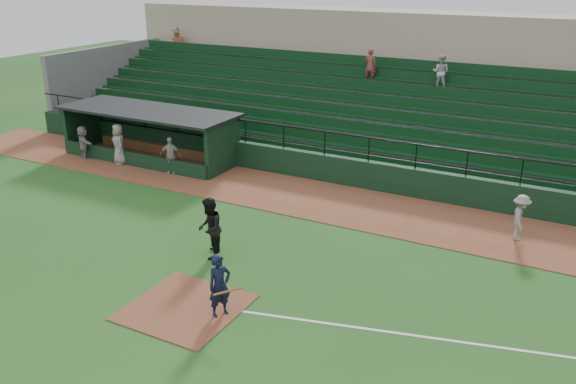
% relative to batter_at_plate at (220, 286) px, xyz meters
% --- Properties ---
extents(ground, '(90.00, 90.00, 0.00)m').
position_rel_batter_at_plate_xyz_m(ground, '(-1.07, 0.84, -0.90)').
color(ground, '#21501A').
rests_on(ground, ground).
extents(warning_track, '(40.00, 4.00, 0.03)m').
position_rel_batter_at_plate_xyz_m(warning_track, '(-1.07, 8.84, -0.89)').
color(warning_track, brown).
rests_on(warning_track, ground).
extents(home_plate_dirt, '(3.00, 3.00, 0.03)m').
position_rel_batter_at_plate_xyz_m(home_plate_dirt, '(-1.07, -0.16, -0.89)').
color(home_plate_dirt, brown).
rests_on(home_plate_dirt, ground).
extents(foul_line, '(17.49, 4.44, 0.01)m').
position_rel_batter_at_plate_xyz_m(foul_line, '(6.93, 2.04, -0.90)').
color(foul_line, white).
rests_on(foul_line, ground).
extents(stadium_structure, '(38.00, 13.08, 6.40)m').
position_rel_batter_at_plate_xyz_m(stadium_structure, '(-1.08, 17.30, 1.40)').
color(stadium_structure, black).
rests_on(stadium_structure, ground).
extents(dugout, '(8.90, 3.20, 2.42)m').
position_rel_batter_at_plate_xyz_m(dugout, '(-10.82, 10.40, 0.43)').
color(dugout, black).
rests_on(dugout, ground).
extents(batter_at_plate, '(1.14, 0.78, 1.80)m').
position_rel_batter_at_plate_xyz_m(batter_at_plate, '(0.00, 0.00, 0.00)').
color(batter_at_plate, black).
rests_on(batter_at_plate, ground).
extents(umpire, '(1.13, 1.22, 2.01)m').
position_rel_batter_at_plate_xyz_m(umpire, '(-2.24, 2.73, 0.11)').
color(umpire, black).
rests_on(umpire, ground).
extents(runner, '(0.76, 1.12, 1.61)m').
position_rel_batter_at_plate_xyz_m(runner, '(6.32, 8.72, -0.07)').
color(runner, gray).
rests_on(runner, warning_track).
extents(dugout_player_a, '(1.07, 0.71, 1.69)m').
position_rel_batter_at_plate_xyz_m(dugout_player_a, '(-8.50, 8.60, -0.03)').
color(dugout_player_a, '#ACA7A1').
rests_on(dugout_player_a, warning_track).
extents(dugout_player_b, '(1.12, 1.03, 1.92)m').
position_rel_batter_at_plate_xyz_m(dugout_player_b, '(-11.52, 8.59, 0.09)').
color(dugout_player_b, gray).
rests_on(dugout_player_b, warning_track).
extents(dugout_player_c, '(1.53, 1.15, 1.61)m').
position_rel_batter_at_plate_xyz_m(dugout_player_c, '(-13.61, 8.37, -0.07)').
color(dugout_player_c, gray).
rests_on(dugout_player_c, warning_track).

